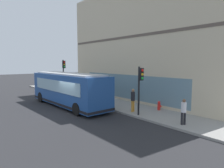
% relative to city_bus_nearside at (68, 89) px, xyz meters
% --- Properties ---
extents(ground, '(120.00, 120.00, 0.00)m').
position_rel_city_bus_nearside_xyz_m(ground, '(-0.71, -2.22, -1.55)').
color(ground, '#262628').
extents(sidewalk_curb, '(3.53, 40.00, 0.15)m').
position_rel_city_bus_nearside_xyz_m(sidewalk_curb, '(3.66, -2.22, -1.48)').
color(sidewalk_curb, gray).
rests_on(sidewalk_curb, ground).
extents(building_corner, '(7.91, 19.63, 11.87)m').
position_rel_city_bus_nearside_xyz_m(building_corner, '(9.35, -2.22, 4.37)').
color(building_corner, beige).
rests_on(building_corner, ground).
extents(city_bus_nearside, '(2.84, 10.11, 3.07)m').
position_rel_city_bus_nearside_xyz_m(city_bus_nearside, '(0.00, 0.00, 0.00)').
color(city_bus_nearside, '#1E478C').
rests_on(city_bus_nearside, ground).
extents(traffic_light_near_corner, '(0.32, 0.49, 3.59)m').
position_rel_city_bus_nearside_xyz_m(traffic_light_near_corner, '(2.28, -6.80, 1.10)').
color(traffic_light_near_corner, black).
rests_on(traffic_light_near_corner, sidewalk_curb).
extents(traffic_light_down_block, '(0.32, 0.49, 4.19)m').
position_rel_city_bus_nearside_xyz_m(traffic_light_down_block, '(2.38, 5.72, 1.51)').
color(traffic_light_down_block, black).
rests_on(traffic_light_down_block, sidewalk_curb).
extents(fire_hydrant, '(0.35, 0.35, 0.74)m').
position_rel_city_bus_nearside_xyz_m(fire_hydrant, '(4.73, -6.69, -1.04)').
color(fire_hydrant, red).
rests_on(fire_hydrant, sidewalk_curb).
extents(pedestrian_by_light_pole, '(0.32, 0.32, 1.64)m').
position_rel_city_bus_nearside_xyz_m(pedestrian_by_light_pole, '(2.73, -10.05, -0.46)').
color(pedestrian_by_light_pole, black).
rests_on(pedestrian_by_light_pole, sidewalk_curb).
extents(pedestrian_walking_along_curb, '(0.32, 0.32, 1.83)m').
position_rel_city_bus_nearside_xyz_m(pedestrian_walking_along_curb, '(2.65, -5.72, -0.34)').
color(pedestrian_walking_along_curb, gold).
rests_on(pedestrian_walking_along_curb, sidewalk_curb).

